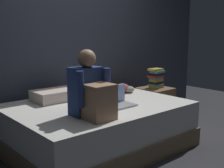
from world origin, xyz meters
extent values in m
plane|color=#2D2D33|center=(0.00, 0.00, 0.00)|extent=(8.00, 8.00, 0.00)
cube|color=#383D4C|center=(0.00, 1.20, 1.35)|extent=(5.60, 0.10, 2.70)
cube|color=#7A6047|center=(-0.20, 0.30, 0.11)|extent=(2.00, 1.50, 0.22)
cube|color=silver|center=(-0.20, 0.30, 0.38)|extent=(1.96, 1.46, 0.32)
cube|color=brown|center=(1.10, 0.53, 0.26)|extent=(0.44, 0.44, 0.52)
sphere|color=gray|center=(1.10, 0.31, 0.38)|extent=(0.04, 0.04, 0.04)
cube|color=navy|center=(-0.56, 0.02, 0.78)|extent=(0.30, 0.20, 0.48)
sphere|color=#A87C5E|center=(-0.56, -0.01, 1.10)|extent=(0.18, 0.18, 0.18)
cube|color=#A87C5E|center=(-0.56, -0.20, 0.71)|extent=(0.26, 0.24, 0.34)
cylinder|color=navy|center=(-0.72, -0.12, 0.84)|extent=(0.07, 0.07, 0.34)
cylinder|color=navy|center=(-0.40, -0.12, 0.84)|extent=(0.07, 0.07, 0.34)
cube|color=#9EA0A5|center=(-0.08, 0.02, 0.55)|extent=(0.32, 0.22, 0.02)
cube|color=#9EA0A5|center=(-0.08, 0.13, 0.66)|extent=(0.32, 0.01, 0.20)
cube|color=#8CB2EA|center=(-0.08, 0.12, 0.66)|extent=(0.29, 0.00, 0.18)
cube|color=beige|center=(-0.46, 0.75, 0.60)|extent=(0.56, 0.36, 0.13)
cube|color=gold|center=(1.12, 0.53, 0.54)|extent=(0.19, 0.14, 0.03)
cube|color=teal|center=(1.12, 0.53, 0.57)|extent=(0.19, 0.14, 0.03)
cube|color=black|center=(1.13, 0.55, 0.60)|extent=(0.18, 0.15, 0.03)
cube|color=gold|center=(1.13, 0.55, 0.63)|extent=(0.19, 0.13, 0.03)
cube|color=teal|center=(1.13, 0.55, 0.67)|extent=(0.17, 0.14, 0.03)
cube|color=#9E2D28|center=(1.10, 0.54, 0.70)|extent=(0.22, 0.15, 0.03)
cube|color=black|center=(1.12, 0.54, 0.73)|extent=(0.19, 0.15, 0.04)
cube|color=teal|center=(1.12, 0.52, 0.77)|extent=(0.19, 0.15, 0.03)
cube|color=gold|center=(1.11, 0.55, 0.80)|extent=(0.21, 0.15, 0.03)
ellipsoid|color=#4C6B56|center=(0.36, 0.59, 0.60)|extent=(0.21, 0.18, 0.11)
ellipsoid|color=gray|center=(0.49, 0.61, 0.59)|extent=(0.20, 0.17, 0.11)
ellipsoid|color=gray|center=(0.50, 0.49, 0.58)|extent=(0.16, 0.14, 0.09)
ellipsoid|color=#8E3D47|center=(0.44, 0.55, 0.60)|extent=(0.21, 0.18, 0.12)
camera|label=1|loc=(-2.20, -2.28, 1.36)|focal=46.43mm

